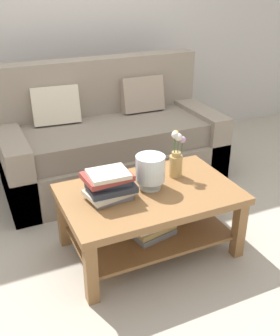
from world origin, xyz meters
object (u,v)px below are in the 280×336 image
object	(u,v)px
book_stack_main	(109,185)
glass_hurricane_vase	(150,169)
couch	(110,141)
flower_pitcher	(176,158)
coffee_table	(150,209)

from	to	relation	value
book_stack_main	glass_hurricane_vase	distance (m)	0.29
couch	book_stack_main	xyz separation A→B (m)	(-0.41, -1.10, 0.19)
couch	book_stack_main	world-z (taller)	couch
book_stack_main	flower_pitcher	size ratio (longest dim) A/B	0.97
book_stack_main	glass_hurricane_vase	size ratio (longest dim) A/B	1.42
coffee_table	book_stack_main	world-z (taller)	book_stack_main
coffee_table	glass_hurricane_vase	world-z (taller)	glass_hurricane_vase
flower_pitcher	couch	bearing A→B (deg)	96.24
flower_pitcher	coffee_table	bearing A→B (deg)	-155.12
couch	book_stack_main	distance (m)	1.19
couch	glass_hurricane_vase	xyz separation A→B (m)	(-0.12, -1.09, 0.24)
glass_hurricane_vase	coffee_table	bearing A→B (deg)	-118.06
couch	coffee_table	size ratio (longest dim) A/B	1.68
couch	flower_pitcher	xyz separation A→B (m)	(0.11, -1.01, 0.24)
book_stack_main	coffee_table	bearing A→B (deg)	-6.82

